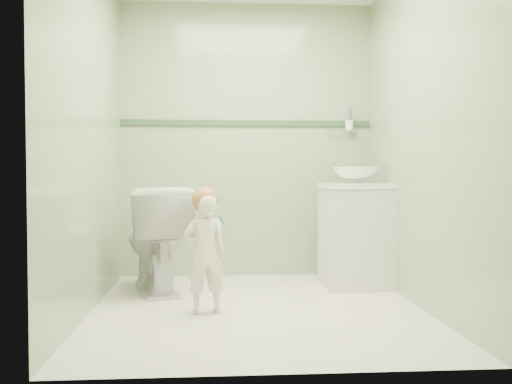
{
  "coord_description": "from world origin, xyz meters",
  "views": [
    {
      "loc": [
        -0.29,
        -3.78,
        0.92
      ],
      "look_at": [
        0.0,
        0.15,
        0.78
      ],
      "focal_mm": 39.99,
      "sensor_mm": 36.0,
      "label": 1
    }
  ],
  "objects": [
    {
      "name": "vanity",
      "position": [
        0.84,
        0.7,
        0.4
      ],
      "size": [
        0.52,
        0.5,
        0.8
      ],
      "primitive_type": "cube",
      "color": "beige",
      "rests_on": "ground"
    },
    {
      "name": "trim_stripe",
      "position": [
        0.0,
        1.24,
        1.35
      ],
      "size": [
        2.2,
        0.02,
        0.05
      ],
      "primitive_type": "cube",
      "color": "#2F4F2F",
      "rests_on": "room_shell"
    },
    {
      "name": "basin",
      "position": [
        0.84,
        0.7,
        0.89
      ],
      "size": [
        0.37,
        0.37,
        0.13
      ],
      "primitive_type": "imported",
      "color": "white",
      "rests_on": "counter"
    },
    {
      "name": "toilet",
      "position": [
        -0.74,
        0.61,
        0.4
      ],
      "size": [
        0.65,
        0.89,
        0.81
      ],
      "primitive_type": "imported",
      "rotation": [
        0.0,
        0.0,
        3.42
      ],
      "color": "white",
      "rests_on": "ground"
    },
    {
      "name": "teal_toothbrush",
      "position": [
        -0.25,
        -0.2,
        0.62
      ],
      "size": [
        0.11,
        0.14,
        0.08
      ],
      "color": "#0E8659",
      "rests_on": "toddler"
    },
    {
      "name": "counter",
      "position": [
        0.84,
        0.7,
        0.81
      ],
      "size": [
        0.54,
        0.52,
        0.04
      ],
      "primitive_type": "cube",
      "color": "white",
      "rests_on": "vanity"
    },
    {
      "name": "ground",
      "position": [
        0.0,
        0.0,
        0.0
      ],
      "size": [
        2.5,
        2.5,
        0.0
      ],
      "primitive_type": "plane",
      "color": "silver",
      "rests_on": "ground"
    },
    {
      "name": "faucet",
      "position": [
        0.84,
        0.89,
        0.97
      ],
      "size": [
        0.03,
        0.13,
        0.18
      ],
      "color": "silver",
      "rests_on": "counter"
    },
    {
      "name": "room_shell",
      "position": [
        0.0,
        0.0,
        1.2
      ],
      "size": [
        2.5,
        2.54,
        2.4
      ],
      "color": "#8CAA79",
      "rests_on": "ground"
    },
    {
      "name": "cup_holder",
      "position": [
        0.89,
        1.18,
        1.33
      ],
      "size": [
        0.26,
        0.07,
        0.21
      ],
      "color": "silver",
      "rests_on": "room_shell"
    },
    {
      "name": "toddler",
      "position": [
        -0.35,
        -0.09,
        0.39
      ],
      "size": [
        0.32,
        0.25,
        0.77
      ],
      "primitive_type": "imported",
      "rotation": [
        0.0,
        0.0,
        3.38
      ],
      "color": "beige",
      "rests_on": "ground"
    },
    {
      "name": "hair_cap",
      "position": [
        -0.35,
        -0.07,
        0.74
      ],
      "size": [
        0.17,
        0.17,
        0.17
      ],
      "primitive_type": "sphere",
      "color": "#AE6E3A",
      "rests_on": "toddler"
    }
  ]
}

